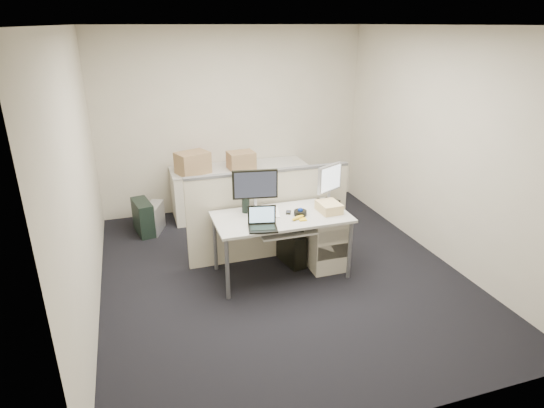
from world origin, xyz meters
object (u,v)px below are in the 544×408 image
object	(u,v)px
monitor_main	(255,191)
laptop	(263,220)
desk_phone	(328,204)
desk	(281,221)

from	to	relation	value
monitor_main	laptop	xyz separation A→B (m)	(-0.05, -0.46, -0.14)
monitor_main	desk_phone	distance (m)	0.88
desk	desk_phone	xyz separation A→B (m)	(0.60, 0.08, 0.10)
monitor_main	desk_phone	bearing A→B (deg)	2.89
desk	monitor_main	xyz separation A→B (m)	(-0.25, 0.18, 0.32)
desk	desk_phone	size ratio (longest dim) A/B	6.55
monitor_main	desk_phone	size ratio (longest dim) A/B	2.20
desk	monitor_main	bearing A→B (deg)	144.25
desk	monitor_main	distance (m)	0.44
desk	laptop	bearing A→B (deg)	-136.97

